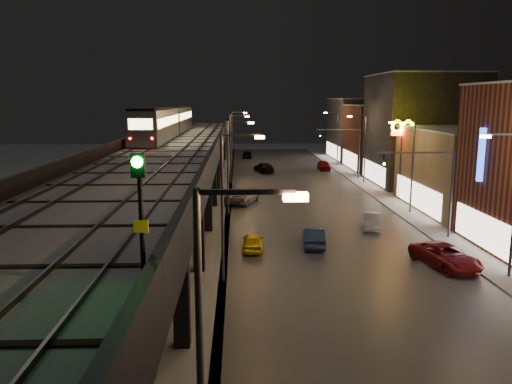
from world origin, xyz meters
name	(u,v)px	position (x,y,z in m)	size (l,w,h in m)	color
road_surface	(307,205)	(7.50, 35.00, 0.03)	(17.00, 120.00, 0.06)	#46474D
sidewalk_right	(402,204)	(17.50, 35.00, 0.07)	(4.00, 120.00, 0.14)	#9FA1A8
under_viaduct_pavement	(178,206)	(-6.00, 35.00, 0.03)	(11.00, 120.00, 0.06)	#9FA1A8
elevated_viaduct	(172,156)	(-6.00, 31.84, 5.62)	(9.00, 100.00, 6.30)	black
viaduct_trackbed	(172,148)	(-6.01, 31.97, 6.39)	(8.40, 100.00, 0.32)	#B2B7C1
viaduct_parapet_streetside	(218,143)	(-1.65, 32.00, 6.85)	(0.30, 100.00, 1.10)	black
viaduct_parapet_far	(126,143)	(-10.35, 32.00, 6.85)	(0.30, 100.00, 1.10)	black
building_c	(479,170)	(23.99, 32.00, 4.08)	(12.20, 15.20, 8.16)	#79684B
building_d	(421,130)	(23.99, 48.00, 7.08)	(12.20, 13.20, 14.16)	#27272E
building_e	(388,137)	(23.99, 62.00, 5.08)	(12.20, 12.20, 10.16)	brown
building_f	(366,129)	(23.99, 76.00, 5.58)	(12.20, 16.20, 11.16)	#37383B
streetlight_left_0	(211,346)	(-0.43, -5.00, 5.24)	(2.57, 0.28, 9.00)	#38383A
streetlight_left_1	(227,198)	(-0.43, 13.00, 5.24)	(2.57, 0.28, 9.00)	#38383A
streetlight_right_1	(512,195)	(16.73, 13.00, 5.24)	(2.56, 0.28, 9.00)	#38383A
streetlight_left_2	(231,161)	(-0.43, 31.00, 5.24)	(2.57, 0.28, 9.00)	#38383A
streetlight_right_2	(410,160)	(16.73, 31.00, 5.24)	(2.56, 0.28, 9.00)	#38383A
streetlight_left_3	(232,144)	(-0.43, 49.00, 5.24)	(2.57, 0.28, 9.00)	#38383A
streetlight_right_3	(363,144)	(16.73, 49.00, 5.24)	(2.56, 0.28, 9.00)	#38383A
streetlight_left_4	(233,135)	(-0.43, 67.00, 5.24)	(2.57, 0.28, 9.00)	#38383A
streetlight_right_4	(336,134)	(16.73, 67.00, 5.24)	(2.56, 0.28, 9.00)	#38383A
traffic_light_rig_a	(438,183)	(15.84, 22.00, 4.50)	(6.10, 0.34, 7.00)	#38383A
traffic_light_rig_b	(351,147)	(15.84, 52.00, 4.50)	(6.10, 0.34, 7.00)	#38383A
subway_train	(168,120)	(-8.50, 47.34, 8.37)	(2.94, 35.46, 3.51)	gray
rail_signal	(140,191)	(-2.10, -4.21, 8.79)	(0.35, 0.43, 3.06)	black
car_taxi	(253,242)	(1.30, 19.32, 0.63)	(1.48, 3.67, 1.25)	#E1C100
car_near_white	(314,238)	(5.89, 20.14, 0.71)	(1.51, 4.33, 1.43)	#19294D
car_mid_silver	(243,196)	(0.73, 36.45, 0.75)	(2.50, 5.42, 1.51)	gray
car_mid_dark	(264,168)	(4.21, 59.03, 0.73)	(2.06, 5.06, 1.47)	black
car_far_white	(247,155)	(2.02, 77.90, 0.71)	(1.67, 4.16, 1.42)	black
car_onc_silver	(372,222)	(11.63, 25.11, 0.65)	(1.38, 3.94, 1.30)	silver
car_onc_dark	(445,257)	(13.84, 15.08, 0.74)	(2.45, 5.32, 1.48)	maroon
car_onc_red	(324,166)	(13.76, 61.34, 0.74)	(1.75, 4.35, 1.48)	maroon
sign_mcdonalds	(402,137)	(18.00, 37.46, 6.96)	(2.61, 0.51, 8.78)	#38383A
sign_carwash	(490,164)	(18.50, 19.32, 6.33)	(1.72, 0.35, 8.93)	#38383A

